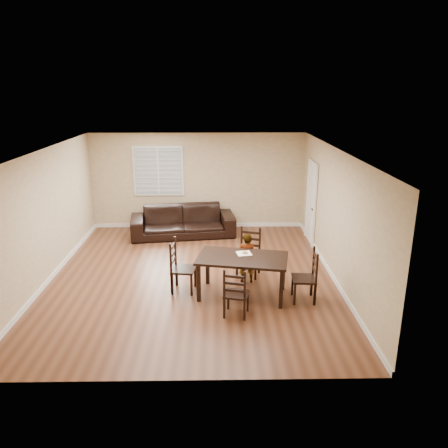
{
  "coord_description": "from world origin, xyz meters",
  "views": [
    {
      "loc": [
        0.52,
        -8.64,
        3.91
      ],
      "look_at": [
        0.69,
        0.56,
        1.0
      ],
      "focal_mm": 35.0,
      "sensor_mm": 36.0,
      "label": 1
    }
  ],
  "objects": [
    {
      "name": "child",
      "position": [
        1.14,
        -0.3,
        0.53
      ],
      "size": [
        0.4,
        0.26,
        1.07
      ],
      "primitive_type": "imported",
      "rotation": [
        0.0,
        0.0,
        3.16
      ],
      "color": "gray",
      "rests_on": "ground"
    },
    {
      "name": "napkin",
      "position": [
        1.05,
        -0.72,
        0.8
      ],
      "size": [
        0.32,
        0.32,
        0.0
      ],
      "primitive_type": "cube",
      "rotation": [
        0.0,
        0.0,
        0.17
      ],
      "color": "white",
      "rests_on": "dining_table"
    },
    {
      "name": "sofa",
      "position": [
        -0.39,
        2.71,
        0.41
      ],
      "size": [
        2.9,
        1.45,
        0.81
      ],
      "primitive_type": "imported",
      "rotation": [
        0.0,
        0.0,
        0.14
      ],
      "color": "black",
      "rests_on": "ground"
    },
    {
      "name": "chair_near",
      "position": [
        1.24,
        0.16,
        0.47
      ],
      "size": [
        0.57,
        0.55,
        1.03
      ],
      "rotation": [
        0.0,
        0.0,
        -0.3
      ],
      "color": "black",
      "rests_on": "ground"
    },
    {
      "name": "chair_far",
      "position": [
        0.84,
        -1.78,
        0.42
      ],
      "size": [
        0.5,
        0.48,
        0.92
      ],
      "rotation": [
        0.0,
        0.0,
        2.9
      ],
      "color": "black",
      "rests_on": "ground"
    },
    {
      "name": "room",
      "position": [
        0.04,
        0.18,
        1.81
      ],
      "size": [
        6.04,
        7.04,
        2.72
      ],
      "color": "#D2B98D",
      "rests_on": "ground"
    },
    {
      "name": "donut",
      "position": [
        1.07,
        -0.72,
        0.83
      ],
      "size": [
        0.11,
        0.11,
        0.04
      ],
      "color": "#B58A41",
      "rests_on": "napkin"
    },
    {
      "name": "dining_table",
      "position": [
        1.02,
        -0.9,
        0.71
      ],
      "size": [
        1.86,
        1.27,
        0.8
      ],
      "rotation": [
        0.0,
        0.0,
        -0.19
      ],
      "color": "black",
      "rests_on": "ground"
    },
    {
      "name": "chair_right",
      "position": [
        2.29,
        -1.14,
        0.46
      ],
      "size": [
        0.45,
        0.48,
        1.02
      ],
      "rotation": [
        0.0,
        0.0,
        -1.63
      ],
      "color": "black",
      "rests_on": "ground"
    },
    {
      "name": "ground",
      "position": [
        0.0,
        0.0,
        0.0
      ],
      "size": [
        7.0,
        7.0,
        0.0
      ],
      "primitive_type": "plane",
      "color": "brown",
      "rests_on": "ground"
    },
    {
      "name": "chair_left",
      "position": [
        -0.26,
        -0.66,
        0.48
      ],
      "size": [
        0.5,
        0.53,
        1.06
      ],
      "rotation": [
        0.0,
        0.0,
        1.44
      ],
      "color": "black",
      "rests_on": "ground"
    }
  ]
}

